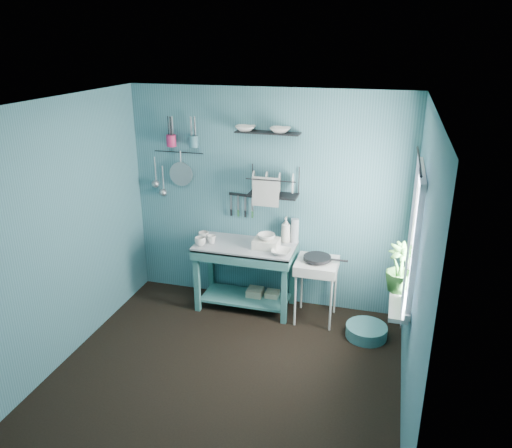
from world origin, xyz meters
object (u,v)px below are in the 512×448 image
(mug_mid, at_px, (212,239))
(colander, at_px, (181,174))
(mug_right, at_px, (204,236))
(dish_rack, at_px, (273,182))
(wash_tub, at_px, (266,243))
(storage_tin_small, at_px, (272,299))
(utensil_cup_teal, at_px, (194,142))
(work_counter, at_px, (246,276))
(potted_plant, at_px, (400,268))
(hotplate_stand, at_px, (316,290))
(utensil_cup_magenta, at_px, (171,141))
(storage_tin_large, at_px, (255,297))
(frying_pan, at_px, (317,258))
(water_bottle, at_px, (295,231))
(floor_basin, at_px, (366,331))
(soap_bottle, at_px, (286,230))
(mug_left, at_px, (200,241))

(mug_mid, distance_m, colander, 0.85)
(mug_mid, height_order, colander, colander)
(mug_right, bearing_deg, dish_rack, 10.72)
(wash_tub, xyz_separation_m, storage_tin_small, (0.05, 0.10, -0.74))
(mug_right, relative_size, utensil_cup_teal, 0.95)
(wash_tub, bearing_deg, mug_mid, -176.37)
(work_counter, relative_size, mug_mid, 11.20)
(potted_plant, bearing_deg, mug_right, 161.31)
(hotplate_stand, bearing_deg, utensil_cup_magenta, 169.56)
(colander, height_order, potted_plant, colander)
(dish_rack, bearing_deg, storage_tin_large, -152.28)
(mug_mid, bearing_deg, frying_pan, 0.39)
(wash_tub, xyz_separation_m, storage_tin_large, (-0.15, 0.07, -0.73))
(mug_mid, relative_size, colander, 0.36)
(mug_right, relative_size, storage_tin_large, 0.56)
(water_bottle, height_order, utensil_cup_magenta, utensil_cup_magenta)
(water_bottle, distance_m, floor_basin, 1.34)
(soap_bottle, height_order, floor_basin, soap_bottle)
(floor_basin, bearing_deg, mug_left, 176.72)
(water_bottle, xyz_separation_m, storage_tin_small, (-0.22, -0.14, -0.83))
(soap_bottle, height_order, water_bottle, soap_bottle)
(dish_rack, relative_size, utensil_cup_teal, 4.23)
(mug_mid, relative_size, storage_tin_small, 0.50)
(soap_bottle, relative_size, frying_pan, 1.00)
(soap_bottle, height_order, potted_plant, potted_plant)
(utensil_cup_magenta, xyz_separation_m, colander, (0.08, 0.03, -0.39))
(mug_right, xyz_separation_m, hotplate_stand, (1.33, -0.05, -0.48))
(mug_left, height_order, hotplate_stand, mug_left)
(work_counter, bearing_deg, wash_tub, -15.46)
(mug_left, bearing_deg, wash_tub, 10.86)
(storage_tin_large, bearing_deg, mug_left, -160.10)
(mug_right, xyz_separation_m, utensil_cup_magenta, (-0.43, 0.20, 1.05))
(potted_plant, bearing_deg, wash_tub, 153.28)
(soap_bottle, bearing_deg, mug_left, -158.20)
(mug_left, relative_size, floor_basin, 0.28)
(mug_left, relative_size, hotplate_stand, 0.17)
(wash_tub, relative_size, colander, 1.00)
(water_bottle, distance_m, hotplate_stand, 0.71)
(colander, bearing_deg, water_bottle, -0.31)
(colander, relative_size, floor_basin, 0.65)
(frying_pan, bearing_deg, wash_tub, 176.86)
(utensil_cup_teal, relative_size, potted_plant, 0.29)
(water_bottle, relative_size, storage_tin_small, 1.40)
(hotplate_stand, distance_m, floor_basin, 0.69)
(soap_bottle, xyz_separation_m, frying_pan, (0.41, -0.25, -0.19))
(wash_tub, relative_size, floor_basin, 0.65)
(floor_basin, bearing_deg, colander, 167.61)
(mug_right, xyz_separation_m, water_bottle, (1.02, 0.22, 0.09))
(work_counter, bearing_deg, soap_bottle, 14.58)
(mug_right, bearing_deg, utensil_cup_teal, 128.24)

